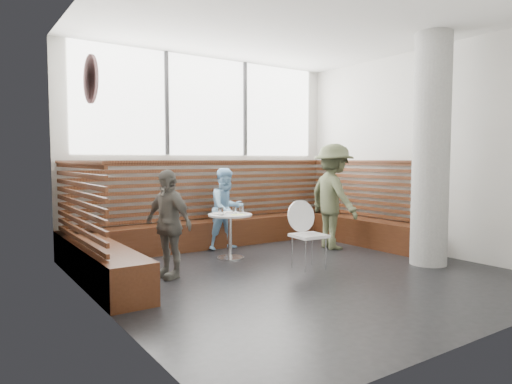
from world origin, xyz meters
TOP-DOWN VIEW (x-y plane):
  - room at (0.00, 0.00)m, footprint 5.00×5.00m
  - booth at (0.00, 1.77)m, footprint 5.00×2.50m
  - concrete_column at (1.85, -0.60)m, footprint 0.50×0.50m
  - wall_art at (-2.46, 0.40)m, footprint 0.03×0.50m
  - cafe_table at (-0.27, 1.28)m, footprint 0.65×0.65m
  - cafe_chair at (0.28, 0.22)m, footprint 0.44×0.43m
  - adult_man at (1.54, 1.00)m, footprint 0.80×1.20m
  - child_back at (0.04, 1.92)m, footprint 0.70×0.57m
  - child_left at (-1.47, 0.79)m, footprint 0.55×0.85m
  - plate_near at (-0.40, 1.39)m, footprint 0.21×0.21m
  - plate_far at (-0.18, 1.46)m, footprint 0.20×0.20m
  - glass_left at (-0.46, 1.22)m, footprint 0.07×0.07m
  - glass_mid at (-0.21, 1.26)m, footprint 0.06×0.06m
  - glass_right at (-0.07, 1.28)m, footprint 0.07×0.07m
  - menu_card at (-0.22, 1.14)m, footprint 0.22×0.17m

SIDE VIEW (x-z plane):
  - booth at x=0.00m, z-range -0.31..1.13m
  - cafe_table at x=-0.27m, z-range 0.14..0.81m
  - cafe_chair at x=0.28m, z-range 0.08..0.99m
  - child_back at x=0.04m, z-range 0.00..1.33m
  - menu_card at x=-0.22m, z-range 0.67..0.67m
  - plate_far at x=-0.18m, z-range 0.67..0.68m
  - plate_near at x=-0.40m, z-range 0.67..0.68m
  - child_left at x=-1.47m, z-range 0.00..1.35m
  - glass_mid at x=-0.21m, z-range 0.67..0.77m
  - glass_right at x=-0.07m, z-range 0.67..0.77m
  - glass_left at x=-0.46m, z-range 0.67..0.78m
  - adult_man at x=1.54m, z-range 0.00..1.73m
  - concrete_column at x=1.85m, z-range 0.00..3.20m
  - room at x=0.00m, z-range 0.00..3.20m
  - wall_art at x=-2.46m, z-range 2.05..2.55m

